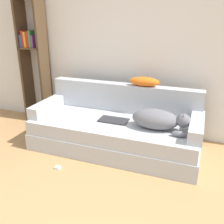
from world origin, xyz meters
The scene contains 10 objects.
wall_back centered at (0.00, 2.39, 1.35)m, with size 7.74×0.06×2.70m.
couch centered at (-0.23, 1.73, 0.19)m, with size 2.09×0.88×0.39m.
couch_backrest centered at (-0.23, 2.10, 0.58)m, with size 2.05×0.15×0.38m.
couch_arm_left centered at (-1.20, 1.72, 0.46)m, with size 0.15×0.69×0.15m.
couch_arm_right centered at (0.75, 1.72, 0.46)m, with size 0.15×0.69×0.15m.
dog centered at (0.32, 1.68, 0.50)m, with size 0.66×0.32×0.24m.
laptop centered at (-0.24, 1.71, 0.40)m, with size 0.36×0.21×0.02m.
throw_pillow centered at (0.05, 2.08, 0.83)m, with size 0.39×0.16×0.12m.
bookshelf centered at (-1.72, 2.21, 1.05)m, with size 0.39×0.26×1.88m.
power_adapter centered at (-0.67, 1.06, 0.01)m, with size 0.06×0.06×0.03m.
Camera 1 is at (0.74, -0.98, 1.61)m, focal length 40.00 mm.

